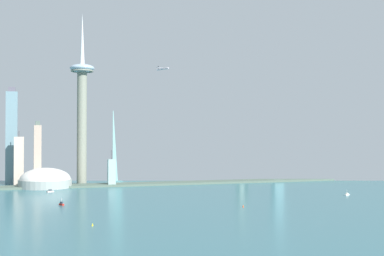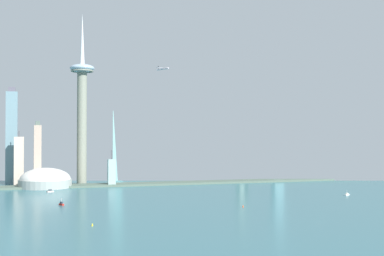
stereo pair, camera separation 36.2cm
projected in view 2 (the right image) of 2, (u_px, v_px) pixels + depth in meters
ground_plane at (319, 222)px, 507.36m from camera, size 6000.00×6000.00×0.00m
waterfront_pier at (186, 183)px, 931.91m from camera, size 755.09×46.46×3.50m
observation_tower at (82, 102)px, 918.20m from camera, size 43.61×43.61×306.87m
stadium_dome at (45, 181)px, 857.01m from camera, size 86.98×86.98×38.59m
skyscraper_0 at (278, 152)px, 1021.84m from camera, size 19.73×15.85×109.99m
skyscraper_1 at (242, 157)px, 1078.02m from camera, size 18.51×22.63×111.03m
skyscraper_2 at (37, 155)px, 882.84m from camera, size 12.34×26.99×112.03m
skyscraper_3 at (117, 145)px, 1007.53m from camera, size 18.66×13.23×141.86m
skyscraper_4 at (19, 161)px, 893.22m from camera, size 16.40×15.22×95.54m
skyscraper_5 at (111, 173)px, 885.33m from camera, size 12.82×14.39×62.15m
skyscraper_6 at (12, 137)px, 925.92m from camera, size 20.17×18.56×175.08m
boat_0 at (61, 204)px, 631.82m from camera, size 6.11×8.91×9.01m
boat_1 at (50, 191)px, 785.87m from camera, size 10.99×7.70×4.38m
boat_2 at (347, 194)px, 743.62m from camera, size 9.76×6.88×7.92m
channel_buoy_0 at (243, 206)px, 614.58m from camera, size 1.84×1.84×2.85m
channel_buoy_1 at (92, 224)px, 482.86m from camera, size 1.71×1.71×2.90m
airplane at (163, 69)px, 951.16m from camera, size 26.88×29.43×8.04m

